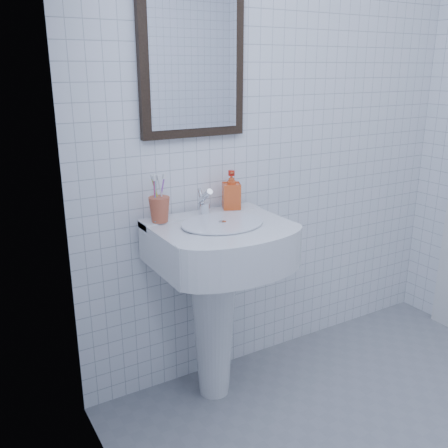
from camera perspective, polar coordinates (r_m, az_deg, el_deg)
wall_back at (r=2.57m, az=6.56°, el=10.90°), size 2.20×0.02×2.50m
wall_left at (r=0.99m, az=-2.74°, el=0.32°), size 0.02×2.40×2.50m
washbasin at (r=2.30m, az=-0.92°, el=-6.50°), size 0.59×0.43×0.90m
faucet at (r=2.27m, az=-2.30°, el=2.35°), size 0.05×0.12×0.13m
toothbrush_cup at (r=2.18m, az=-7.39°, el=1.66°), size 0.11×0.11×0.11m
soap_dispenser at (r=2.36m, az=0.85°, el=3.93°), size 0.11×0.11×0.18m
wall_mirror at (r=2.27m, az=-3.59°, el=17.71°), size 0.50×0.04×0.62m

